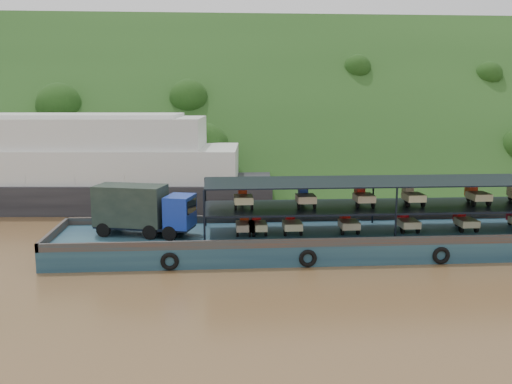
{
  "coord_description": "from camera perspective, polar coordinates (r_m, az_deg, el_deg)",
  "views": [
    {
      "loc": [
        -5.0,
        -36.38,
        10.02
      ],
      "look_at": [
        -2.0,
        3.0,
        3.2
      ],
      "focal_mm": 40.0,
      "sensor_mm": 36.0,
      "label": 1
    }
  ],
  "objects": [
    {
      "name": "ground",
      "position": [
        38.06,
        3.36,
        -5.48
      ],
      "size": [
        160.0,
        160.0,
        0.0
      ],
      "primitive_type": "plane",
      "color": "brown",
      "rests_on": "ground"
    },
    {
      "name": "hillside",
      "position": [
        73.24,
        -0.4,
        1.93
      ],
      "size": [
        140.0,
        39.6,
        39.6
      ],
      "primitive_type": "cube",
      "rotation": [
        0.79,
        0.0,
        0.0
      ],
      "color": "#1B3915",
      "rests_on": "ground"
    },
    {
      "name": "cargo_barge",
      "position": [
        37.02,
        6.25,
        -4.22
      ],
      "size": [
        35.0,
        7.18,
        4.54
      ],
      "color": "#132D43",
      "rests_on": "ground"
    },
    {
      "name": "passenger_ferry",
      "position": [
        54.82,
        -20.36,
        2.44
      ],
      "size": [
        41.43,
        13.15,
        8.26
      ],
      "rotation": [
        0.0,
        0.0,
        -0.07
      ],
      "color": "black",
      "rests_on": "ground"
    }
  ]
}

